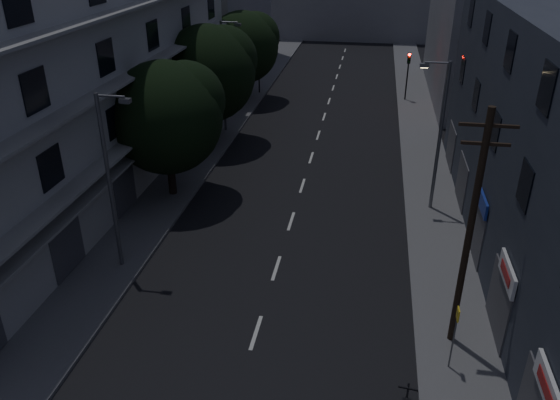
% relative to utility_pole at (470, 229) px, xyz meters
% --- Properties ---
extents(ground, '(160.00, 160.00, 0.00)m').
position_rel_utility_pole_xyz_m(ground, '(-7.33, 17.75, -4.87)').
color(ground, black).
rests_on(ground, ground).
extents(sidewalk_left, '(3.00, 90.00, 0.15)m').
position_rel_utility_pole_xyz_m(sidewalk_left, '(-14.83, 17.75, -4.79)').
color(sidewalk_left, '#565659').
rests_on(sidewalk_left, ground).
extents(sidewalk_right, '(3.00, 90.00, 0.15)m').
position_rel_utility_pole_xyz_m(sidewalk_right, '(0.17, 17.75, -4.79)').
color(sidewalk_right, '#565659').
rests_on(sidewalk_right, ground).
extents(lane_markings, '(0.15, 60.50, 0.01)m').
position_rel_utility_pole_xyz_m(lane_markings, '(-7.33, 24.00, -4.86)').
color(lane_markings, beige).
rests_on(lane_markings, ground).
extents(building_left, '(7.00, 36.00, 14.00)m').
position_rel_utility_pole_xyz_m(building_left, '(-19.31, 10.75, 2.13)').
color(building_left, '#AAAAA5').
rests_on(building_left, ground).
extents(building_far_right, '(6.00, 20.00, 13.00)m').
position_rel_utility_pole_xyz_m(building_far_right, '(4.67, 34.75, 1.63)').
color(building_far_right, slate).
rests_on(building_far_right, ground).
extents(tree_near, '(6.20, 6.20, 7.65)m').
position_rel_utility_pole_xyz_m(tree_near, '(-14.49, 10.24, 0.07)').
color(tree_near, black).
rests_on(tree_near, sidewalk_left).
extents(tree_mid, '(6.60, 6.60, 8.13)m').
position_rel_utility_pole_xyz_m(tree_mid, '(-14.74, 19.04, 0.36)').
color(tree_mid, black).
rests_on(tree_mid, sidewalk_left).
extents(tree_far, '(6.12, 6.12, 7.57)m').
position_rel_utility_pole_xyz_m(tree_far, '(-14.80, 29.89, 0.03)').
color(tree_far, black).
rests_on(tree_far, sidewalk_left).
extents(traffic_signal_far_right, '(0.28, 0.37, 4.10)m').
position_rel_utility_pole_xyz_m(traffic_signal_far_right, '(-0.66, 31.87, -1.77)').
color(traffic_signal_far_right, black).
rests_on(traffic_signal_far_right, sidewalk_right).
extents(traffic_signal_far_left, '(0.28, 0.37, 4.10)m').
position_rel_utility_pole_xyz_m(traffic_signal_far_left, '(-13.95, 31.97, -1.77)').
color(traffic_signal_far_left, black).
rests_on(traffic_signal_far_left, sidewalk_left).
extents(street_lamp_left_near, '(1.51, 0.25, 8.00)m').
position_rel_utility_pole_xyz_m(street_lamp_left_near, '(-14.23, 2.69, -0.27)').
color(street_lamp_left_near, slate).
rests_on(street_lamp_left_near, sidewalk_left).
extents(street_lamp_right, '(1.51, 0.25, 8.00)m').
position_rel_utility_pole_xyz_m(street_lamp_right, '(-0.08, 10.88, -0.27)').
color(street_lamp_right, slate).
rests_on(street_lamp_right, sidewalk_right).
extents(street_lamp_left_far, '(1.51, 0.25, 8.00)m').
position_rel_utility_pole_xyz_m(street_lamp_left_far, '(-14.23, 21.32, -0.27)').
color(street_lamp_left_far, '#515258').
rests_on(street_lamp_left_far, sidewalk_left).
extents(utility_pole, '(1.80, 0.24, 9.00)m').
position_rel_utility_pole_xyz_m(utility_pole, '(0.00, 0.00, 0.00)').
color(utility_pole, black).
rests_on(utility_pole, sidewalk_right).
extents(bus_stop_sign, '(0.06, 0.35, 2.52)m').
position_rel_utility_pole_xyz_m(bus_stop_sign, '(-0.23, -1.53, -2.98)').
color(bus_stop_sign, '#595B60').
rests_on(bus_stop_sign, sidewalk_right).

